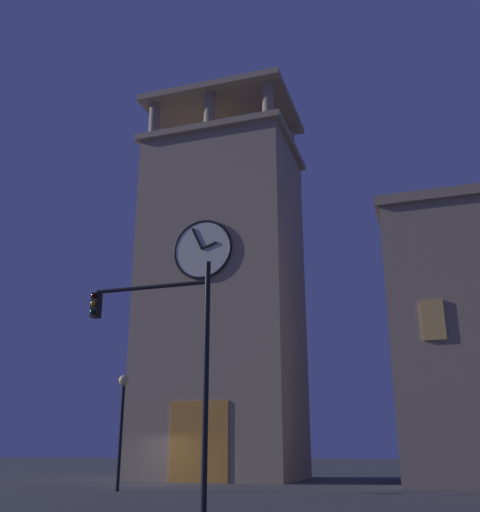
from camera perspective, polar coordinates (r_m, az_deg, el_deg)
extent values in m
plane|color=#424247|center=(30.40, -8.74, -21.15)|extent=(200.00, 200.00, 0.00)
cube|color=gray|center=(35.70, -1.68, -4.63)|extent=(8.83, 6.89, 20.12)
cube|color=gray|center=(39.42, -1.54, 10.01)|extent=(9.43, 7.49, 0.40)
cylinder|color=gray|center=(36.86, 2.74, 14.87)|extent=(0.70, 0.70, 2.50)
cylinder|color=gray|center=(37.86, -3.00, 13.88)|extent=(0.70, 0.70, 2.50)
cylinder|color=gray|center=(39.21, -8.35, 12.83)|extent=(0.70, 0.70, 2.50)
cylinder|color=gray|center=(41.59, 4.86, 10.73)|extent=(0.70, 0.70, 2.50)
cylinder|color=gray|center=(42.48, -0.22, 9.99)|extent=(0.70, 0.70, 2.50)
cylinder|color=gray|center=(43.69, -5.04, 9.21)|extent=(0.70, 0.70, 2.50)
cube|color=gray|center=(40.89, -1.51, 13.58)|extent=(9.43, 7.49, 0.40)
cylinder|color=black|center=(41.72, -1.49, 15.36)|extent=(0.12, 0.12, 2.65)
cylinder|color=silver|center=(33.21, -3.68, 0.64)|extent=(3.39, 0.12, 3.39)
torus|color=black|center=(33.19, -3.69, 0.66)|extent=(3.55, 0.16, 3.55)
cube|color=black|center=(33.02, -3.02, 1.02)|extent=(0.92, 0.06, 0.41)
cube|color=black|center=(33.45, -4.20, 1.70)|extent=(0.72, 0.06, 1.36)
cube|color=orange|center=(31.49, -4.00, -17.57)|extent=(3.20, 0.24, 4.00)
cube|color=#E0B259|center=(27.61, 18.32, -5.94)|extent=(1.00, 0.12, 1.80)
cylinder|color=black|center=(16.30, -3.34, -11.95)|extent=(0.16, 0.16, 6.75)
cylinder|color=black|center=(17.55, -8.69, -3.02)|extent=(3.62, 0.12, 0.12)
cube|color=black|center=(18.31, -13.85, -4.71)|extent=(0.22, 0.30, 0.75)
sphere|color=#360505|center=(18.23, -14.07, -3.74)|extent=(0.16, 0.16, 0.16)
sphere|color=orange|center=(18.17, -14.13, -4.50)|extent=(0.16, 0.16, 0.16)
sphere|color=#063316|center=(18.11, -14.20, -5.27)|extent=(0.16, 0.16, 0.16)
cylinder|color=black|center=(25.37, -11.58, -16.92)|extent=(0.14, 0.14, 4.12)
sphere|color=#F9DB8C|center=(25.52, -11.25, -11.81)|extent=(0.44, 0.44, 0.44)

